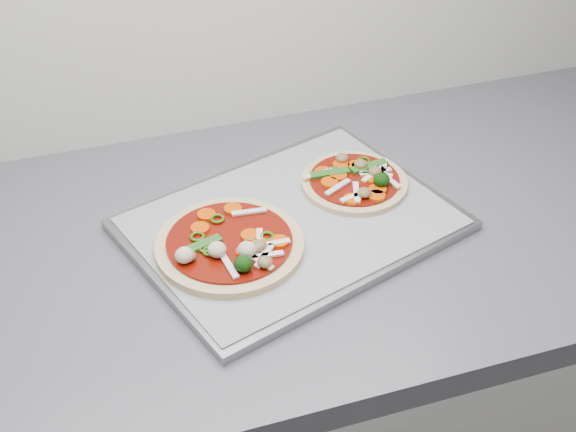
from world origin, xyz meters
name	(u,v)px	position (x,y,z in m)	size (l,w,h in m)	color
countertop	(319,237)	(0.00, 1.30, 0.88)	(3.60, 0.60, 0.04)	#5A5961
baking_tray	(292,225)	(-0.04, 1.31, 0.91)	(0.42, 0.31, 0.01)	gray
parchment	(292,220)	(-0.04, 1.31, 0.91)	(0.40, 0.29, 0.00)	gray
pizza_left	(230,245)	(-0.14, 1.27, 0.92)	(0.27, 0.27, 0.03)	tan
pizza_right	(356,180)	(0.08, 1.36, 0.92)	(0.21, 0.21, 0.03)	tan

